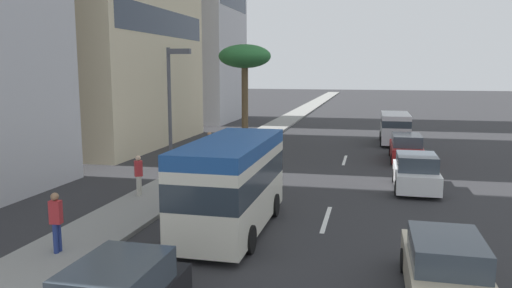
# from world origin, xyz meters

# --- Properties ---
(ground_plane) EXTENTS (198.00, 198.00, 0.00)m
(ground_plane) POSITION_xyz_m (31.50, 0.00, 0.00)
(ground_plane) COLOR #2D2D30
(sidewalk_right) EXTENTS (162.00, 2.53, 0.15)m
(sidewalk_right) POSITION_xyz_m (31.50, 7.17, 0.07)
(sidewalk_right) COLOR gray
(sidewalk_right) RESTS_ON ground_plane
(lane_stripe_mid) EXTENTS (3.20, 0.16, 0.01)m
(lane_stripe_mid) POSITION_xyz_m (14.26, 0.00, 0.01)
(lane_stripe_mid) COLOR silver
(lane_stripe_mid) RESTS_ON ground_plane
(lane_stripe_far) EXTENTS (3.20, 0.16, 0.01)m
(lane_stripe_far) POSITION_xyz_m (26.21, 0.00, 0.01)
(lane_stripe_far) COLOR silver
(lane_stripe_far) RESTS_ON ground_plane
(car_lead) EXTENTS (4.17, 1.80, 1.54)m
(car_lead) POSITION_xyz_m (8.71, -3.24, 0.73)
(car_lead) COLOR beige
(car_lead) RESTS_ON ground_plane
(van_third) EXTENTS (4.92, 2.06, 2.20)m
(van_third) POSITION_xyz_m (33.60, -3.13, 1.27)
(van_third) COLOR silver
(van_third) RESTS_ON ground_plane
(minibus_fourth) EXTENTS (6.49, 2.38, 3.06)m
(minibus_fourth) POSITION_xyz_m (12.32, 2.95, 1.68)
(minibus_fourth) COLOR silver
(minibus_fourth) RESTS_ON ground_plane
(car_fifth) EXTENTS (4.71, 1.81, 1.58)m
(car_fifth) POSITION_xyz_m (26.82, -3.50, 0.75)
(car_fifth) COLOR #A51E1E
(car_fifth) RESTS_ON ground_plane
(car_sixth) EXTENTS (4.11, 1.89, 1.63)m
(car_sixth) POSITION_xyz_m (19.62, -3.47, 0.77)
(car_sixth) COLOR white
(car_sixth) RESTS_ON ground_plane
(pedestrian_near_lamp) EXTENTS (0.36, 0.39, 1.68)m
(pedestrian_near_lamp) POSITION_xyz_m (15.33, 7.82, 1.08)
(pedestrian_near_lamp) COLOR beige
(pedestrian_near_lamp) RESTS_ON sidewalk_right
(pedestrian_mid_block) EXTENTS (0.38, 0.38, 1.79)m
(pedestrian_mid_block) POSITION_xyz_m (22.53, 7.16, 1.14)
(pedestrian_mid_block) COLOR navy
(pedestrian_mid_block) RESTS_ON sidewalk_right
(pedestrian_by_tree) EXTENTS (0.30, 0.34, 1.75)m
(pedestrian_by_tree) POSITION_xyz_m (8.88, 7.15, 1.12)
(pedestrian_by_tree) COLOR navy
(pedestrian_by_tree) RESTS_ON sidewalk_right
(palm_tree) EXTENTS (3.60, 3.60, 6.88)m
(palm_tree) POSITION_xyz_m (30.32, 7.17, 6.05)
(palm_tree) COLOR brown
(palm_tree) RESTS_ON sidewalk_right
(street_lamp) EXTENTS (0.24, 0.97, 6.02)m
(street_lamp) POSITION_xyz_m (15.16, 6.18, 3.92)
(street_lamp) COLOR #4C4C51
(street_lamp) RESTS_ON sidewalk_right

